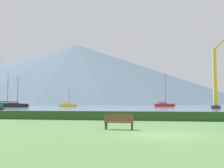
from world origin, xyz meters
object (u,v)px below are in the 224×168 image
at_px(sailboat_slip_5, 16,105).
at_px(park_bench_near_path, 119,121).
at_px(sailboat_slip_0, 164,105).
at_px(sailboat_slip_4, 68,105).
at_px(sailboat_slip_2, 6,105).
at_px(dock_crane, 216,82).

distance_m(sailboat_slip_5, park_bench_near_path, 76.74).
distance_m(sailboat_slip_0, park_bench_near_path, 82.27).
relative_size(sailboat_slip_4, park_bench_near_path, 4.03).
xyz_separation_m(sailboat_slip_0, sailboat_slip_4, (-33.22, -4.49, -0.12)).
bearing_deg(sailboat_slip_4, sailboat_slip_2, -172.77).
bearing_deg(sailboat_slip_4, sailboat_slip_0, 1.61).
xyz_separation_m(sailboat_slip_4, sailboat_slip_5, (-12.39, -13.35, 0.13)).
bearing_deg(park_bench_near_path, sailboat_slip_2, 127.39).
distance_m(sailboat_slip_5, dock_crane, 58.71).
relative_size(sailboat_slip_5, park_bench_near_path, 5.29).
height_order(sailboat_slip_2, sailboat_slip_5, sailboat_slip_2).
height_order(sailboat_slip_4, park_bench_near_path, sailboat_slip_4).
relative_size(park_bench_near_path, dock_crane, 0.09).
xyz_separation_m(sailboat_slip_0, dock_crane, (12.11, -26.86, 5.82)).
xyz_separation_m(sailboat_slip_2, dock_crane, (66.01, -17.47, 5.78)).
xyz_separation_m(sailboat_slip_4, park_bench_near_path, (29.44, -77.69, -0.01)).
xyz_separation_m(sailboat_slip_2, sailboat_slip_5, (8.29, -8.45, -0.03)).
xyz_separation_m(sailboat_slip_4, dock_crane, (45.33, -22.37, 5.94)).
relative_size(sailboat_slip_0, dock_crane, 0.59).
bearing_deg(sailboat_slip_5, park_bench_near_path, -65.18).
bearing_deg(park_bench_near_path, sailboat_slip_4, 113.59).
distance_m(park_bench_near_path, dock_crane, 57.86).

